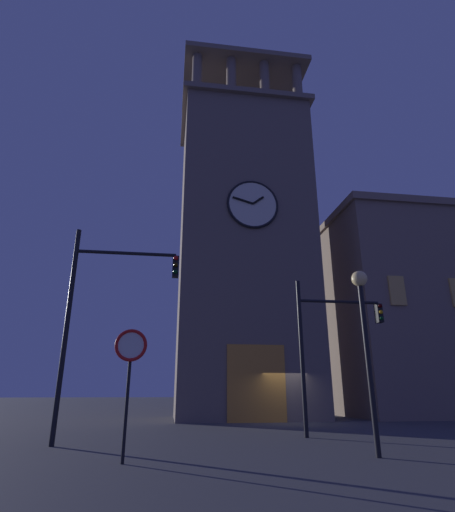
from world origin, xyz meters
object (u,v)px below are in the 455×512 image
street_lamp (364,321)px  no_horn_sign (130,356)px  traffic_signal_far (102,301)px  traffic_signal_near (328,334)px  clocktower (243,245)px

street_lamp → no_horn_sign: bearing=0.7°
no_horn_sign → street_lamp: bearing=-179.3°
traffic_signal_far → street_lamp: 8.30m
traffic_signal_near → traffic_signal_far: 8.46m
clocktower → traffic_signal_far: 15.22m
traffic_signal_near → street_lamp: size_ratio=1.19×
traffic_signal_near → traffic_signal_far: bearing=8.4°
clocktower → traffic_signal_near: clocktower is taller
clocktower → street_lamp: clocktower is taller
clocktower → no_horn_sign: size_ratio=9.01×
street_lamp → no_horn_sign: (6.15, 0.07, -1.01)m
no_horn_sign → traffic_signal_far: bearing=-68.1°
street_lamp → no_horn_sign: size_ratio=1.59×
traffic_signal_near → street_lamp: bearing=79.9°
traffic_signal_far → clocktower: bearing=-120.9°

